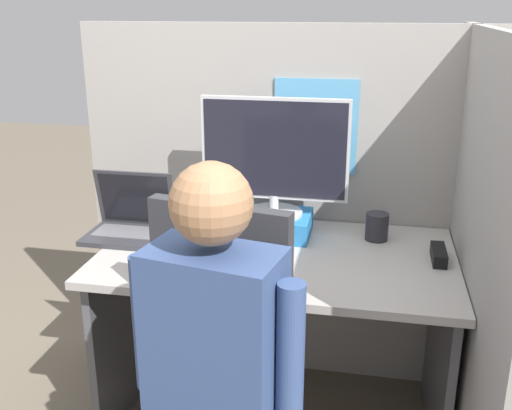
{
  "coord_description": "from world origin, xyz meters",
  "views": [
    {
      "loc": [
        0.32,
        -1.66,
        1.64
      ],
      "look_at": [
        -0.04,
        0.19,
        1.0
      ],
      "focal_mm": 42.0,
      "sensor_mm": 36.0,
      "label": 1
    }
  ],
  "objects_px": {
    "laptop": "(131,224)",
    "person": "(214,374)",
    "paper_box": "(274,224)",
    "carrot_toy": "(261,277)",
    "coffee_mug": "(377,227)",
    "stapler": "(439,255)",
    "monitor": "(275,155)",
    "office_chair": "(219,400)"
  },
  "relations": [
    {
      "from": "office_chair",
      "to": "coffee_mug",
      "type": "height_order",
      "value": "office_chair"
    },
    {
      "from": "monitor",
      "to": "carrot_toy",
      "type": "height_order",
      "value": "monitor"
    },
    {
      "from": "paper_box",
      "to": "office_chair",
      "type": "height_order",
      "value": "office_chair"
    },
    {
      "from": "paper_box",
      "to": "coffee_mug",
      "type": "height_order",
      "value": "coffee_mug"
    },
    {
      "from": "paper_box",
      "to": "monitor",
      "type": "height_order",
      "value": "monitor"
    },
    {
      "from": "carrot_toy",
      "to": "coffee_mug",
      "type": "relative_size",
      "value": 1.4
    },
    {
      "from": "carrot_toy",
      "to": "coffee_mug",
      "type": "height_order",
      "value": "coffee_mug"
    },
    {
      "from": "stapler",
      "to": "office_chair",
      "type": "distance_m",
      "value": 0.97
    },
    {
      "from": "laptop",
      "to": "coffee_mug",
      "type": "xyz_separation_m",
      "value": [
        0.96,
        0.15,
        0.0
      ]
    },
    {
      "from": "laptop",
      "to": "monitor",
      "type": "bearing_deg",
      "value": 13.37
    },
    {
      "from": "paper_box",
      "to": "stapler",
      "type": "xyz_separation_m",
      "value": [
        0.63,
        -0.14,
        -0.02
      ]
    },
    {
      "from": "person",
      "to": "coffee_mug",
      "type": "xyz_separation_m",
      "value": [
        0.39,
        1.01,
        0.05
      ]
    },
    {
      "from": "paper_box",
      "to": "office_chair",
      "type": "bearing_deg",
      "value": -91.28
    },
    {
      "from": "paper_box",
      "to": "office_chair",
      "type": "relative_size",
      "value": 0.27
    },
    {
      "from": "laptop",
      "to": "person",
      "type": "xyz_separation_m",
      "value": [
        0.57,
        -0.86,
        -0.04
      ]
    },
    {
      "from": "person",
      "to": "laptop",
      "type": "bearing_deg",
      "value": 123.67
    },
    {
      "from": "monitor",
      "to": "person",
      "type": "xyz_separation_m",
      "value": [
        0.01,
        -0.99,
        -0.32
      ]
    },
    {
      "from": "paper_box",
      "to": "coffee_mug",
      "type": "relative_size",
      "value": 2.7
    },
    {
      "from": "laptop",
      "to": "office_chair",
      "type": "relative_size",
      "value": 0.3
    },
    {
      "from": "paper_box",
      "to": "carrot_toy",
      "type": "xyz_separation_m",
      "value": [
        0.03,
        -0.45,
        -0.02
      ]
    },
    {
      "from": "paper_box",
      "to": "stapler",
      "type": "bearing_deg",
      "value": -12.95
    },
    {
      "from": "stapler",
      "to": "coffee_mug",
      "type": "distance_m",
      "value": 0.28
    },
    {
      "from": "laptop",
      "to": "office_chair",
      "type": "xyz_separation_m",
      "value": [
        0.54,
        -0.7,
        -0.25
      ]
    },
    {
      "from": "stapler",
      "to": "coffee_mug",
      "type": "xyz_separation_m",
      "value": [
        -0.22,
        0.16,
        0.03
      ]
    },
    {
      "from": "paper_box",
      "to": "laptop",
      "type": "height_order",
      "value": "laptop"
    },
    {
      "from": "person",
      "to": "coffee_mug",
      "type": "height_order",
      "value": "person"
    },
    {
      "from": "paper_box",
      "to": "office_chair",
      "type": "distance_m",
      "value": 0.86
    },
    {
      "from": "laptop",
      "to": "person",
      "type": "bearing_deg",
      "value": -56.33
    },
    {
      "from": "carrot_toy",
      "to": "stapler",
      "type": "bearing_deg",
      "value": 26.87
    },
    {
      "from": "paper_box",
      "to": "laptop",
      "type": "bearing_deg",
      "value": -166.9
    },
    {
      "from": "monitor",
      "to": "office_chair",
      "type": "xyz_separation_m",
      "value": [
        -0.02,
        -0.83,
        -0.52
      ]
    },
    {
      "from": "laptop",
      "to": "stapler",
      "type": "xyz_separation_m",
      "value": [
        1.19,
        -0.02,
        -0.03
      ]
    },
    {
      "from": "paper_box",
      "to": "coffee_mug",
      "type": "bearing_deg",
      "value": 2.61
    },
    {
      "from": "carrot_toy",
      "to": "office_chair",
      "type": "bearing_deg",
      "value": -97.81
    },
    {
      "from": "paper_box",
      "to": "monitor",
      "type": "xyz_separation_m",
      "value": [
        -0.0,
        0.0,
        0.28
      ]
    },
    {
      "from": "monitor",
      "to": "carrot_toy",
      "type": "bearing_deg",
      "value": -85.75
    },
    {
      "from": "office_chair",
      "to": "coffee_mug",
      "type": "distance_m",
      "value": 0.98
    },
    {
      "from": "paper_box",
      "to": "stapler",
      "type": "distance_m",
      "value": 0.65
    },
    {
      "from": "stapler",
      "to": "coffee_mug",
      "type": "relative_size",
      "value": 1.47
    },
    {
      "from": "person",
      "to": "coffee_mug",
      "type": "bearing_deg",
      "value": 68.64
    },
    {
      "from": "coffee_mug",
      "to": "office_chair",
      "type": "bearing_deg",
      "value": -116.76
    },
    {
      "from": "stapler",
      "to": "office_chair",
      "type": "height_order",
      "value": "office_chair"
    }
  ]
}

